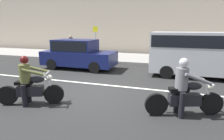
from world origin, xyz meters
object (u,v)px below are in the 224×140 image
(parked_sedan_navy, at_px, (78,54))
(street_sign_post, at_px, (96,37))
(pedestrian_bystander, at_px, (71,43))
(motorcycle_with_rider_olive, at_px, (30,85))
(motorcycle_with_rider_gray, at_px, (184,93))
(parked_van_silver, at_px, (198,51))

(parked_sedan_navy, relative_size, street_sign_post, 1.82)
(parked_sedan_navy, xyz_separation_m, pedestrian_bystander, (-2.72, 3.95, 0.22))
(street_sign_post, bearing_deg, pedestrian_bystander, -149.16)
(motorcycle_with_rider_olive, xyz_separation_m, pedestrian_bystander, (-3.85, 9.29, 0.46))
(motorcycle_with_rider_gray, bearing_deg, parked_sedan_navy, 141.29)
(parked_van_silver, distance_m, street_sign_post, 8.94)
(motorcycle_with_rider_gray, bearing_deg, pedestrian_bystander, 134.72)
(motorcycle_with_rider_olive, relative_size, pedestrian_bystander, 1.19)
(motorcycle_with_rider_gray, relative_size, pedestrian_bystander, 1.28)
(parked_van_silver, bearing_deg, motorcycle_with_rider_olive, -134.63)
(street_sign_post, xyz_separation_m, pedestrian_bystander, (-1.76, -1.05, -0.48))
(motorcycle_with_rider_olive, distance_m, parked_sedan_navy, 5.46)
(motorcycle_with_rider_olive, relative_size, parked_van_silver, 0.44)
(motorcycle_with_rider_olive, distance_m, motorcycle_with_rider_gray, 4.69)
(motorcycle_with_rider_olive, bearing_deg, street_sign_post, 101.42)
(motorcycle_with_rider_gray, height_order, street_sign_post, street_sign_post)
(parked_sedan_navy, height_order, street_sign_post, street_sign_post)
(pedestrian_bystander, bearing_deg, motorcycle_with_rider_gray, -45.28)
(motorcycle_with_rider_olive, distance_m, street_sign_post, 10.59)
(street_sign_post, bearing_deg, motorcycle_with_rider_olive, -78.58)
(parked_van_silver, relative_size, parked_sedan_navy, 1.04)
(parked_van_silver, bearing_deg, pedestrian_bystander, 157.63)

